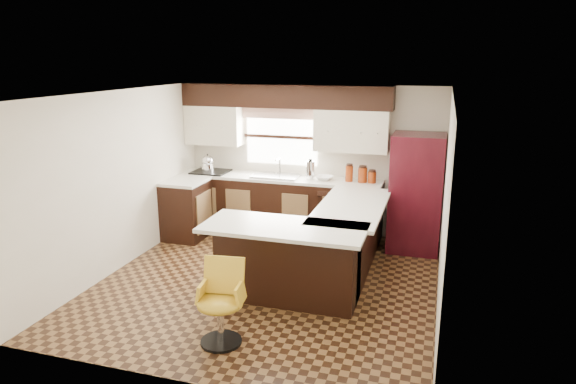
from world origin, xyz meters
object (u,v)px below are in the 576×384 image
(peninsula_return, at_px, (288,263))
(peninsula_long, at_px, (347,240))
(bar_chair, at_px, (220,304))
(refrigerator, at_px, (416,193))

(peninsula_return, bearing_deg, peninsula_long, 61.70)
(peninsula_long, distance_m, peninsula_return, 1.11)
(peninsula_return, bearing_deg, bar_chair, -107.32)
(peninsula_long, xyz_separation_m, peninsula_return, (-0.53, -0.97, 0.00))
(peninsula_return, distance_m, refrigerator, 2.55)
(refrigerator, height_order, bar_chair, refrigerator)
(peninsula_return, relative_size, bar_chair, 1.92)
(peninsula_return, height_order, refrigerator, refrigerator)
(peninsula_long, xyz_separation_m, bar_chair, (-0.88, -2.13, -0.02))
(peninsula_long, xyz_separation_m, refrigerator, (0.81, 1.16, 0.42))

